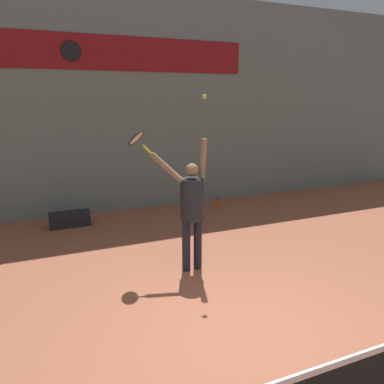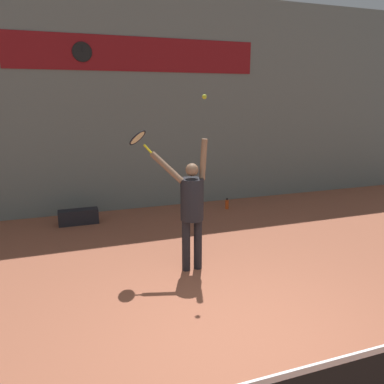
{
  "view_description": "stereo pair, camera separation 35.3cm",
  "coord_description": "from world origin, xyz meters",
  "px_view_note": "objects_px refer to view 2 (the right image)",
  "views": [
    {
      "loc": [
        -2.11,
        -3.12,
        2.65
      ],
      "look_at": [
        0.03,
        1.93,
        1.27
      ],
      "focal_mm": 35.0,
      "sensor_mm": 36.0,
      "label": 1
    },
    {
      "loc": [
        -1.78,
        -3.25,
        2.65
      ],
      "look_at": [
        0.03,
        1.93,
        1.27
      ],
      "focal_mm": 35.0,
      "sensor_mm": 36.0,
      "label": 2
    }
  ],
  "objects_px": {
    "tennis_player": "(191,205)",
    "equipment_bag": "(79,217)",
    "tennis_racket": "(138,138)",
    "water_bottle": "(227,204)",
    "scoreboard_clock": "(82,52)",
    "tennis_ball": "(204,97)"
  },
  "relations": [
    {
      "from": "scoreboard_clock",
      "to": "tennis_racket",
      "type": "height_order",
      "value": "scoreboard_clock"
    },
    {
      "from": "tennis_player",
      "to": "water_bottle",
      "type": "height_order",
      "value": "tennis_player"
    },
    {
      "from": "tennis_player",
      "to": "tennis_ball",
      "type": "relative_size",
      "value": 30.41
    },
    {
      "from": "tennis_player",
      "to": "water_bottle",
      "type": "xyz_separation_m",
      "value": [
        1.92,
        2.87,
        -0.94
      ]
    },
    {
      "from": "tennis_player",
      "to": "tennis_racket",
      "type": "bearing_deg",
      "value": 147.54
    },
    {
      "from": "tennis_ball",
      "to": "water_bottle",
      "type": "xyz_separation_m",
      "value": [
        1.75,
        2.95,
        -2.55
      ]
    },
    {
      "from": "scoreboard_clock",
      "to": "water_bottle",
      "type": "bearing_deg",
      "value": -13.54
    },
    {
      "from": "tennis_player",
      "to": "water_bottle",
      "type": "distance_m",
      "value": 3.58
    },
    {
      "from": "tennis_player",
      "to": "equipment_bag",
      "type": "distance_m",
      "value": 3.41
    },
    {
      "from": "scoreboard_clock",
      "to": "equipment_bag",
      "type": "relative_size",
      "value": 0.5
    },
    {
      "from": "tennis_player",
      "to": "tennis_racket",
      "type": "xyz_separation_m",
      "value": [
        -0.7,
        0.44,
        0.99
      ]
    },
    {
      "from": "scoreboard_clock",
      "to": "tennis_racket",
      "type": "relative_size",
      "value": 1.07
    },
    {
      "from": "water_bottle",
      "to": "tennis_ball",
      "type": "bearing_deg",
      "value": -120.67
    },
    {
      "from": "tennis_player",
      "to": "equipment_bag",
      "type": "relative_size",
      "value": 2.48
    },
    {
      "from": "scoreboard_clock",
      "to": "water_bottle",
      "type": "xyz_separation_m",
      "value": [
        3.15,
        -0.76,
        -3.49
      ]
    },
    {
      "from": "tennis_player",
      "to": "equipment_bag",
      "type": "xyz_separation_m",
      "value": [
        -1.59,
        2.88,
        -0.9
      ]
    },
    {
      "from": "tennis_racket",
      "to": "water_bottle",
      "type": "xyz_separation_m",
      "value": [
        2.61,
        2.43,
        -1.93
      ]
    },
    {
      "from": "scoreboard_clock",
      "to": "tennis_ball",
      "type": "xyz_separation_m",
      "value": [
        1.4,
        -3.7,
        -0.94
      ]
    },
    {
      "from": "tennis_player",
      "to": "tennis_ball",
      "type": "bearing_deg",
      "value": -24.6
    },
    {
      "from": "tennis_racket",
      "to": "equipment_bag",
      "type": "bearing_deg",
      "value": 110.02
    },
    {
      "from": "scoreboard_clock",
      "to": "equipment_bag",
      "type": "xyz_separation_m",
      "value": [
        -0.35,
        -0.75,
        -3.45
      ]
    },
    {
      "from": "water_bottle",
      "to": "equipment_bag",
      "type": "bearing_deg",
      "value": 179.83
    }
  ]
}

